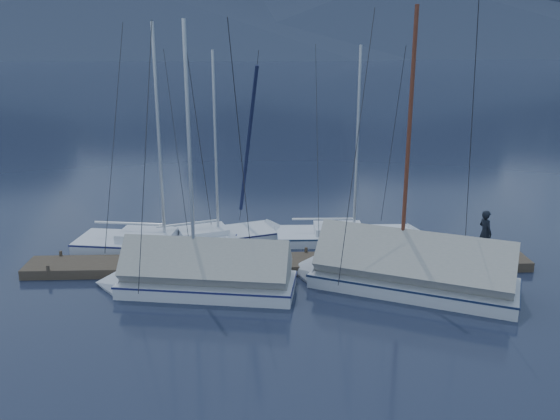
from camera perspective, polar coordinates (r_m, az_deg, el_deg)
The scene contains 9 objects.
ground at distance 19.66m, azimuth 0.24°, elevation -7.83°, with size 1000.00×1000.00×0.00m, color black.
dock at distance 21.45m, azimuth 0.00°, elevation -5.36°, with size 18.00×1.50×0.54m.
mooring_posts at distance 21.35m, azimuth -1.35°, elevation -4.78°, with size 15.12×1.52×0.35m.
sailboat_open_left at distance 23.44m, azimuth -9.82°, elevation -3.52°, with size 7.34×3.31×9.41m.
sailboat_open_mid at distance 24.31m, azimuth -4.95°, elevation -2.64°, with size 6.53×3.74×8.32m.
sailboat_open_right at distance 24.44m, azimuth 8.14°, elevation -2.63°, with size 6.47×2.77×8.52m.
sailboat_covered_near at distance 20.16m, azimuth 11.05°, elevation -5.99°, with size 7.93×5.28×9.96m.
sailboat_covered_far at distance 19.75m, azimuth -8.55°, elevation -6.45°, with size 6.95×3.17×9.42m.
person at distance 22.86m, azimuth 19.13°, elevation -2.07°, with size 0.61×0.40×1.67m, color black.
Camera 1 is at (-0.82, -17.88, 8.14)m, focal length 38.00 mm.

